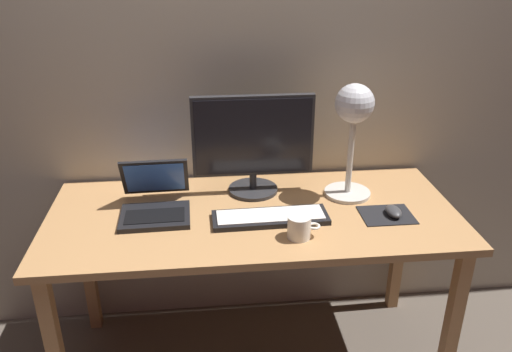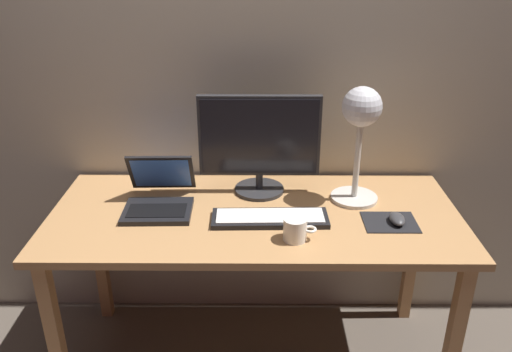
{
  "view_description": "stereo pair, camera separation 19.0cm",
  "coord_description": "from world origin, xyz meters",
  "px_view_note": "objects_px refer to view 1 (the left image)",
  "views": [
    {
      "loc": [
        -0.17,
        -1.77,
        1.72
      ],
      "look_at": [
        0.01,
        -0.05,
        0.92
      ],
      "focal_mm": 36.28,
      "sensor_mm": 36.0,
      "label": 1
    },
    {
      "loc": [
        0.02,
        -1.78,
        1.72
      ],
      "look_at": [
        0.01,
        -0.05,
        0.92
      ],
      "focal_mm": 36.28,
      "sensor_mm": 36.0,
      "label": 2
    }
  ],
  "objects_px": {
    "keyboard_main": "(270,217)",
    "coffee_mug": "(300,227)",
    "desk_lamp": "(354,117)",
    "laptop": "(155,197)",
    "mouse": "(393,211)",
    "monitor": "(253,142)"
  },
  "relations": [
    {
      "from": "monitor",
      "to": "keyboard_main",
      "type": "height_order",
      "value": "monitor"
    },
    {
      "from": "coffee_mug",
      "to": "mouse",
      "type": "bearing_deg",
      "value": 16.68
    },
    {
      "from": "laptop",
      "to": "desk_lamp",
      "type": "bearing_deg",
      "value": 4.12
    },
    {
      "from": "keyboard_main",
      "to": "coffee_mug",
      "type": "relative_size",
      "value": 3.72
    },
    {
      "from": "laptop",
      "to": "desk_lamp",
      "type": "xyz_separation_m",
      "value": [
        0.79,
        0.06,
        0.28
      ]
    },
    {
      "from": "monitor",
      "to": "laptop",
      "type": "height_order",
      "value": "monitor"
    },
    {
      "from": "desk_lamp",
      "to": "coffee_mug",
      "type": "height_order",
      "value": "desk_lamp"
    },
    {
      "from": "keyboard_main",
      "to": "laptop",
      "type": "xyz_separation_m",
      "value": [
        -0.44,
        0.12,
        0.04
      ]
    },
    {
      "from": "desk_lamp",
      "to": "mouse",
      "type": "relative_size",
      "value": 4.92
    },
    {
      "from": "keyboard_main",
      "to": "coffee_mug",
      "type": "height_order",
      "value": "coffee_mug"
    },
    {
      "from": "laptop",
      "to": "coffee_mug",
      "type": "relative_size",
      "value": 2.59
    },
    {
      "from": "monitor",
      "to": "coffee_mug",
      "type": "xyz_separation_m",
      "value": [
        0.13,
        -0.39,
        -0.18
      ]
    },
    {
      "from": "monitor",
      "to": "desk_lamp",
      "type": "distance_m",
      "value": 0.41
    },
    {
      "from": "laptop",
      "to": "mouse",
      "type": "distance_m",
      "value": 0.93
    },
    {
      "from": "coffee_mug",
      "to": "monitor",
      "type": "bearing_deg",
      "value": 108.33
    },
    {
      "from": "monitor",
      "to": "keyboard_main",
      "type": "relative_size",
      "value": 1.12
    },
    {
      "from": "keyboard_main",
      "to": "desk_lamp",
      "type": "distance_m",
      "value": 0.51
    },
    {
      "from": "desk_lamp",
      "to": "mouse",
      "type": "distance_m",
      "value": 0.4
    },
    {
      "from": "keyboard_main",
      "to": "laptop",
      "type": "bearing_deg",
      "value": 164.1
    },
    {
      "from": "coffee_mug",
      "to": "laptop",
      "type": "bearing_deg",
      "value": 153.83
    },
    {
      "from": "desk_lamp",
      "to": "coffee_mug",
      "type": "relative_size",
      "value": 3.96
    },
    {
      "from": "monitor",
      "to": "mouse",
      "type": "relative_size",
      "value": 5.15
    }
  ]
}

